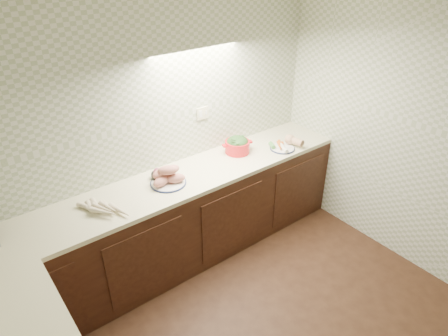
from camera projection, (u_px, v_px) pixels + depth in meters
room at (309, 185)px, 2.12m from camera, size 3.60×3.60×2.60m
counter at (153, 316)px, 2.81m from camera, size 3.60×3.60×0.90m
parsnip_pile at (105, 209)px, 3.11m from camera, size 0.38×0.34×0.08m
sweet_potato_plate at (167, 177)px, 3.46m from camera, size 0.32×0.32×0.18m
onion_bowl at (159, 175)px, 3.54m from camera, size 0.14×0.14×0.11m
dutch_oven at (237, 145)px, 3.96m from camera, size 0.31×0.31×0.17m
veg_plate at (286, 143)px, 4.08m from camera, size 0.30×0.26×0.12m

